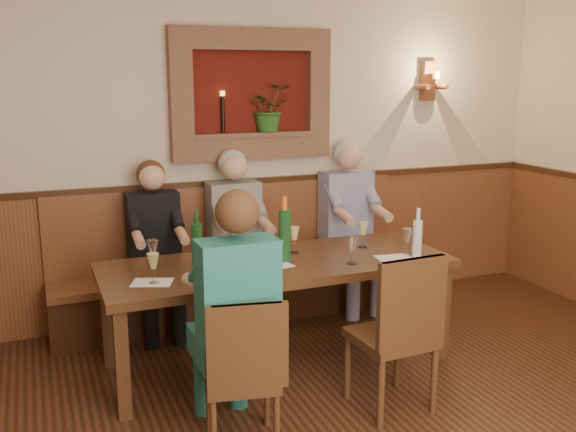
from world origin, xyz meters
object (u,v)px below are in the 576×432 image
dining_table (277,271)px  wine_bottle_green_a (285,234)px  person_bench_mid (238,253)px  person_bench_right (350,239)px  chair_near_left (242,403)px  person_chair_front (234,336)px  spittoon_bucket (245,253)px  wine_bottle_green_b (197,244)px  chair_near_right (392,363)px  water_bottle (417,238)px  bench (237,280)px  person_bench_left (157,265)px

dining_table → wine_bottle_green_a: bearing=-20.6°
person_bench_mid → person_bench_right: size_ratio=0.97×
dining_table → chair_near_left: 1.15m
dining_table → person_chair_front: person_chair_front is taller
spittoon_bucket → wine_bottle_green_a: wine_bottle_green_a is taller
person_bench_mid → person_bench_right: person_bench_right is taller
person_bench_mid → spittoon_bucket: size_ratio=6.40×
dining_table → person_bench_mid: size_ratio=1.68×
person_bench_right → wine_bottle_green_b: (-1.54, -0.78, 0.30)m
wine_bottle_green_b → chair_near_right: bearing=-43.2°
person_chair_front → water_bottle: person_chair_front is taller
chair_near_right → wine_bottle_green_b: bearing=133.4°
chair_near_left → spittoon_bucket: spittoon_bucket is taller
dining_table → bench: 1.01m
chair_near_left → spittoon_bucket: (0.29, 0.81, 0.61)m
person_bench_left → spittoon_bucket: 1.08m
person_bench_left → water_bottle: 2.00m
chair_near_left → person_bench_mid: (0.54, 1.75, 0.33)m
chair_near_right → person_bench_left: bearing=119.7°
person_bench_left → person_bench_right: person_bench_right is taller
person_bench_left → wine_bottle_green_b: bearing=-80.2°
wine_bottle_green_a → person_bench_right: bearing=41.9°
dining_table → person_bench_right: 1.30m
chair_near_left → person_bench_right: person_bench_right is taller
spittoon_bucket → dining_table: bearing=22.3°
person_bench_left → chair_near_left: bearing=-86.1°
chair_near_left → wine_bottle_green_a: size_ratio=1.95×
person_bench_mid → wine_bottle_green_a: bearing=-85.3°
dining_table → bench: bearing=90.0°
person_bench_mid → water_bottle: (0.95, -1.13, 0.30)m
person_bench_left → person_chair_front: 1.62m
dining_table → water_bottle: 1.00m
dining_table → chair_near_right: 1.02m
chair_near_right → water_bottle: (0.51, 0.55, 0.60)m
dining_table → bench: (0.00, 0.94, -0.35)m
chair_near_right → wine_bottle_green_a: wine_bottle_green_a is taller
chair_near_right → bench: bearing=99.9°
water_bottle → person_chair_front: bearing=-162.1°
dining_table → water_bottle: size_ratio=6.71×
dining_table → person_chair_front: 0.96m
bench → chair_near_left: (-0.56, -1.86, -0.07)m
person_bench_right → wine_bottle_green_a: bearing=-138.1°
dining_table → person_bench_right: (1.00, 0.84, -0.07)m
bench → spittoon_bucket: size_ratio=13.45×
person_bench_right → wine_bottle_green_b: bearing=-153.3°
person_bench_mid → water_bottle: bearing=-49.9°
chair_near_right → spittoon_bucket: 1.16m
person_bench_mid → person_chair_front: person_chair_front is taller
chair_near_right → person_chair_front: bearing=172.4°
person_bench_left → water_bottle: person_bench_left is taller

